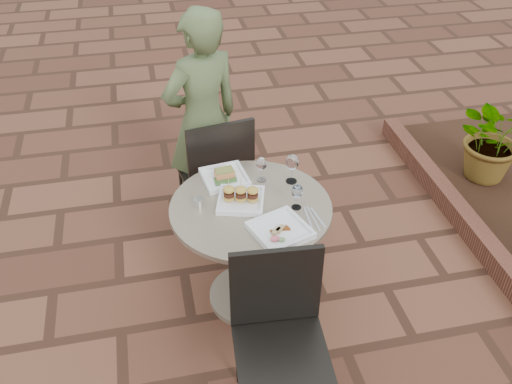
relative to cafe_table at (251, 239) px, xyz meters
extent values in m
plane|color=brown|center=(0.03, -0.11, -0.48)|extent=(60.00, 60.00, 0.00)
cylinder|color=gray|center=(0.00, 0.00, -0.46)|extent=(0.52, 0.52, 0.04)
cylinder|color=gray|center=(0.00, 0.00, -0.13)|extent=(0.08, 0.08, 0.70)
cylinder|color=gray|center=(0.00, 0.00, 0.23)|extent=(0.90, 0.90, 0.03)
cube|color=black|center=(-0.10, 0.77, -0.03)|extent=(0.50, 0.50, 0.03)
cube|color=black|center=(-0.07, 0.57, 0.22)|extent=(0.44, 0.10, 0.46)
cylinder|color=black|center=(0.06, 0.98, -0.26)|extent=(0.02, 0.02, 0.44)
cylinder|color=black|center=(-0.32, 0.92, -0.26)|extent=(0.02, 0.02, 0.44)
cylinder|color=black|center=(0.12, 0.61, -0.26)|extent=(0.02, 0.02, 0.44)
cylinder|color=black|center=(-0.26, 0.55, -0.26)|extent=(0.02, 0.02, 0.44)
cube|color=black|center=(-0.02, -0.79, -0.03)|extent=(0.47, 0.47, 0.03)
cube|color=black|center=(0.00, -0.59, 0.22)|extent=(0.44, 0.06, 0.46)
cylinder|color=black|center=(-0.19, -0.59, -0.26)|extent=(0.02, 0.02, 0.44)
cylinder|color=black|center=(0.19, -0.61, -0.26)|extent=(0.02, 0.02, 0.44)
imported|color=#495A31|center=(-0.14, 0.91, 0.29)|extent=(0.66, 0.56, 1.55)
cube|color=white|center=(-0.10, 0.28, 0.25)|extent=(0.28, 0.28, 0.01)
cube|color=#EC8A53|center=(-0.10, 0.28, 0.29)|extent=(0.12, 0.08, 0.04)
cube|color=olive|center=(-0.10, 0.28, 0.31)|extent=(0.11, 0.08, 0.01)
cube|color=white|center=(-0.05, 0.04, 0.25)|extent=(0.31, 0.31, 0.01)
cube|color=white|center=(0.10, -0.25, 0.25)|extent=(0.35, 0.35, 0.01)
ellipsoid|color=#EA6073|center=(0.06, -0.32, 0.27)|extent=(0.05, 0.04, 0.02)
cylinder|color=white|center=(0.24, -0.07, 0.25)|extent=(0.05, 0.05, 0.00)
cylinder|color=white|center=(0.24, -0.07, 0.28)|extent=(0.01, 0.01, 0.07)
ellipsoid|color=white|center=(0.24, -0.07, 0.36)|extent=(0.06, 0.06, 0.08)
cylinder|color=white|center=(0.24, -0.07, 0.35)|extent=(0.05, 0.05, 0.04)
cylinder|color=white|center=(0.11, 0.23, 0.25)|extent=(0.05, 0.05, 0.00)
cylinder|color=white|center=(0.11, 0.23, 0.28)|extent=(0.01, 0.01, 0.07)
ellipsoid|color=white|center=(0.11, 0.23, 0.36)|extent=(0.07, 0.07, 0.08)
cylinder|color=white|center=(0.28, 0.18, 0.25)|extent=(0.07, 0.07, 0.00)
cylinder|color=white|center=(0.28, 0.18, 0.29)|extent=(0.01, 0.01, 0.08)
ellipsoid|color=white|center=(0.28, 0.18, 0.38)|extent=(0.08, 0.08, 0.10)
cylinder|color=silver|center=(-0.28, 0.06, 0.27)|extent=(0.07, 0.07, 0.04)
cube|color=brown|center=(1.63, 0.19, -0.41)|extent=(0.12, 3.00, 0.15)
imported|color=#33662D|center=(2.08, 0.83, -0.08)|extent=(0.68, 0.60, 0.70)
camera|label=1|loc=(-0.49, -2.42, 2.19)|focal=40.00mm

